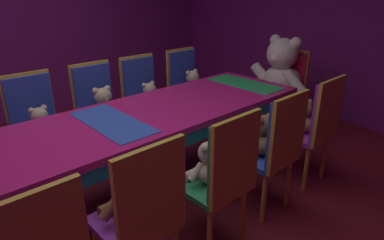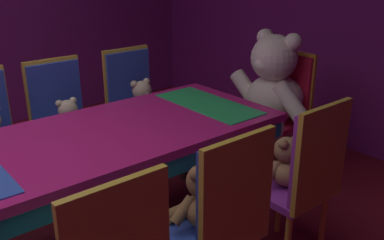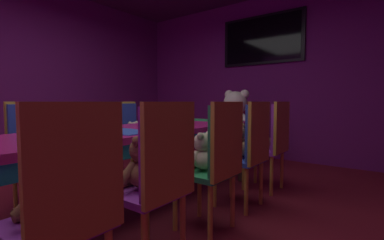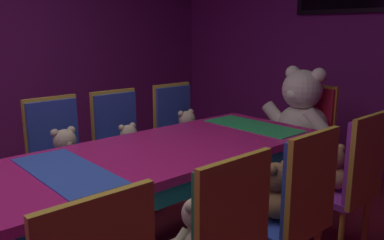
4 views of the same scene
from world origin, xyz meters
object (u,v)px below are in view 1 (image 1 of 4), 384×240
object	(u,v)px
teddy_left_2	(41,125)
chair_left_4	(142,92)
teddy_left_3	(104,106)
teddy_right_4	(261,137)
throne_chair	(287,83)
teddy_right_2	(129,196)
chair_right_3	(225,171)
teddy_right_5	(302,118)
banquet_table	(113,133)
chair_left_2	(35,118)
chair_right_4	(277,143)
chair_right_5	(318,122)
king_teddy_bear	(280,72)
chair_left_5	(185,82)
teddy_right_3	(208,164)
teddy_left_4	(150,97)
teddy_left_5	(193,85)
chair_left_3	(97,103)
chair_right_2	(144,209)

from	to	relation	value
teddy_left_2	chair_left_4	xyz separation A→B (m)	(-0.13, 1.12, 0.02)
teddy_left_3	teddy_right_4	world-z (taller)	teddy_left_3
throne_chair	teddy_right_2	bearing A→B (deg)	14.63
chair_right_3	teddy_right_5	size ratio (longest dim) A/B	3.17
banquet_table	chair_left_2	distance (m)	0.91
banquet_table	chair_right_4	xyz separation A→B (m)	(0.86, 0.85, -0.06)
banquet_table	teddy_right_2	size ratio (longest dim) A/B	10.34
chair_right_3	teddy_left_3	bearing A→B (deg)	-1.52
banquet_table	throne_chair	xyz separation A→B (m)	(0.00, 2.33, -0.06)
banquet_table	teddy_right_4	bearing A→B (deg)	50.16
teddy_right_5	teddy_left_3	bearing A→B (deg)	38.72
chair_left_2	chair_right_5	size ratio (longest dim) A/B	1.00
banquet_table	chair_right_4	world-z (taller)	chair_right_4
teddy_right_4	chair_left_2	bearing A→B (deg)	35.64
banquet_table	king_teddy_bear	size ratio (longest dim) A/B	4.83
banquet_table	chair_left_2	bearing A→B (deg)	-162.23
teddy_right_2	chair_left_5	bearing A→B (deg)	-48.96
teddy_right_3	throne_chair	world-z (taller)	throne_chair
teddy_left_4	teddy_left_2	bearing A→B (deg)	-90.69
chair_left_4	king_teddy_bear	xyz separation A→B (m)	(0.85, 1.32, 0.16)
chair_left_4	teddy_left_5	size ratio (longest dim) A/B	3.00
chair_left_3	teddy_right_2	world-z (taller)	chair_left_3
chair_right_5	teddy_right_5	distance (m)	0.14
banquet_table	teddy_right_3	distance (m)	0.78
chair_left_5	chair_right_2	bearing A→B (deg)	-46.37
teddy_left_2	teddy_left_3	size ratio (longest dim) A/B	0.84
banquet_table	chair_left_5	world-z (taller)	chair_left_5
teddy_left_2	chair_right_3	size ratio (longest dim) A/B	0.30
chair_right_4	chair_right_5	size ratio (longest dim) A/B	1.00
chair_right_2	chair_right_3	xyz separation A→B (m)	(0.03, 0.58, 0.00)
chair_right_2	teddy_right_2	xyz separation A→B (m)	(-0.15, -0.00, 0.00)
banquet_table	chair_left_3	size ratio (longest dim) A/B	3.63
chair_left_4	teddy_right_5	bearing A→B (deg)	21.74
teddy_left_3	king_teddy_bear	size ratio (longest dim) A/B	0.47
teddy_right_2	chair_right_3	xyz separation A→B (m)	(0.18, 0.58, -0.00)
teddy_left_3	teddy_left_4	bearing A→B (deg)	88.44
chair_left_4	chair_right_4	xyz separation A→B (m)	(1.71, 0.01, 0.00)
chair_right_4	chair_left_2	bearing A→B (deg)	33.27
chair_left_2	throne_chair	bearing A→B (deg)	71.64
banquet_table	teddy_left_4	bearing A→B (deg)	130.08
teddy_left_3	king_teddy_bear	xyz separation A→B (m)	(0.72, 1.84, 0.16)
chair_left_3	teddy_left_5	xyz separation A→B (m)	(0.17, 1.14, -0.01)
chair_left_3	chair_left_4	distance (m)	0.53
chair_left_2	teddy_left_4	xyz separation A→B (m)	(0.16, 1.12, -0.02)
teddy_left_4	teddy_right_3	distance (m)	1.54
banquet_table	chair_left_5	distance (m)	1.69
banquet_table	teddy_left_5	bearing A→B (deg)	115.77
chair_right_3	chair_left_3	bearing A→B (deg)	-1.39
chair_left_2	throne_chair	distance (m)	2.75
chair_left_5	teddy_right_4	bearing A→B (deg)	-21.16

